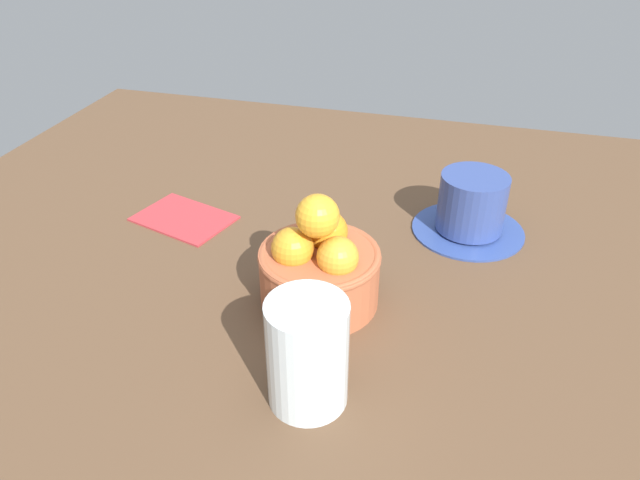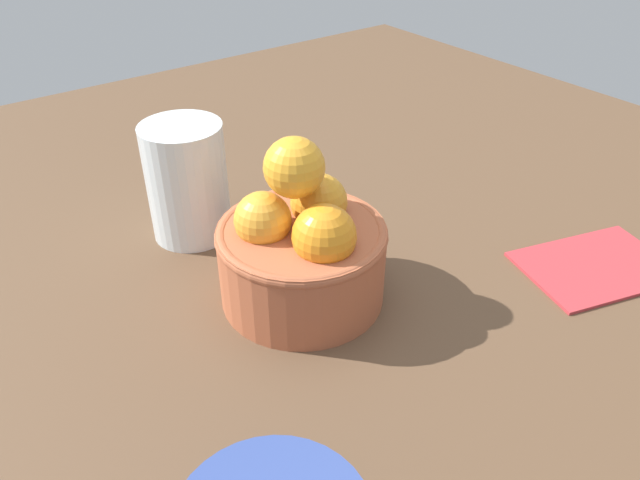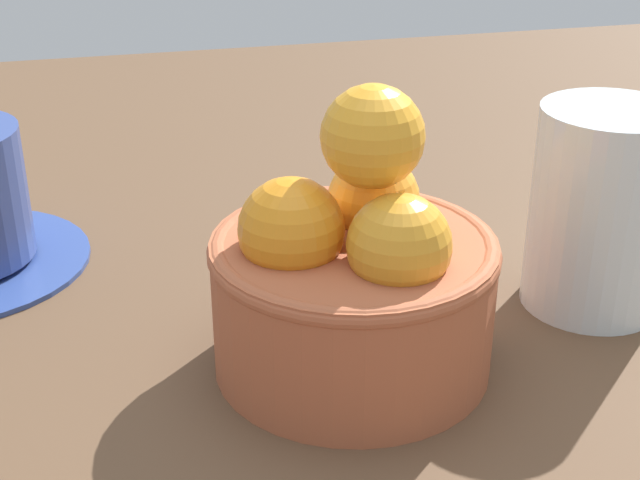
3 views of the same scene
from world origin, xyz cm
name	(u,v)px [view 2 (image 2 of 3)]	position (x,y,z in cm)	size (l,w,h in cm)	color
ground_plane	(303,312)	(0.00, 0.00, -1.85)	(123.00, 117.59, 3.70)	brown
terracotta_bowl	(302,248)	(0.00, -0.01, 4.74)	(13.35, 13.35, 13.75)	#AD5938
water_glass	(187,181)	(2.75, -14.03, 5.42)	(7.32, 7.32, 10.83)	silver
folded_napkin	(596,265)	(-22.77, 12.22, 0.30)	(12.84, 8.80, 0.60)	#B23338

